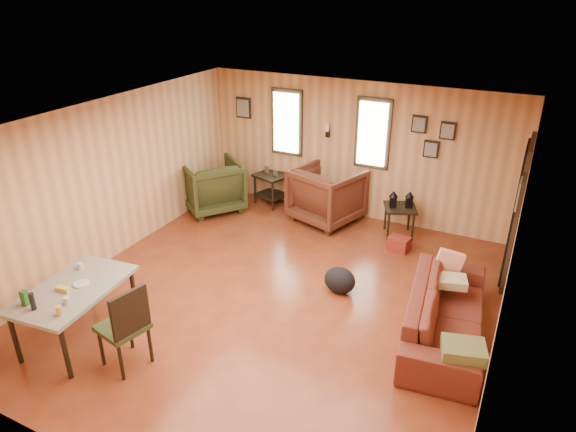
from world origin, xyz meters
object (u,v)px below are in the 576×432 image
at_px(sofa, 447,306).
at_px(dining_table, 73,293).
at_px(end_table, 272,184).
at_px(recliner_green, 212,184).
at_px(recliner_brown, 327,192).
at_px(side_table, 401,205).

relative_size(sofa, dining_table, 1.49).
xyz_separation_m(end_table, dining_table, (-0.15, -4.54, 0.24)).
bearing_deg(recliner_green, sofa, 104.94).
distance_m(recliner_brown, side_table, 1.29).
distance_m(sofa, dining_table, 4.34).
xyz_separation_m(recliner_brown, side_table, (1.29, 0.01, 0.00)).
xyz_separation_m(end_table, side_table, (2.50, -0.20, 0.14)).
bearing_deg(sofa, side_table, 20.46).
bearing_deg(side_table, recliner_green, -171.46).
bearing_deg(recliner_green, dining_table, 47.42).
distance_m(sofa, end_table, 4.51).
bearing_deg(recliner_brown, recliner_green, 31.05).
xyz_separation_m(sofa, side_table, (-1.21, 2.36, 0.12)).
bearing_deg(sofa, end_table, 48.69).
xyz_separation_m(sofa, dining_table, (-3.86, -1.98, 0.22)).
xyz_separation_m(side_table, dining_table, (-2.65, -4.34, 0.10)).
relative_size(sofa, side_table, 2.74).
bearing_deg(recliner_brown, end_table, 7.58).
bearing_deg(dining_table, recliner_green, 94.21).
relative_size(recliner_green, end_table, 1.40).
bearing_deg(side_table, recliner_brown, -179.63).
height_order(recliner_brown, recliner_green, recliner_brown).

